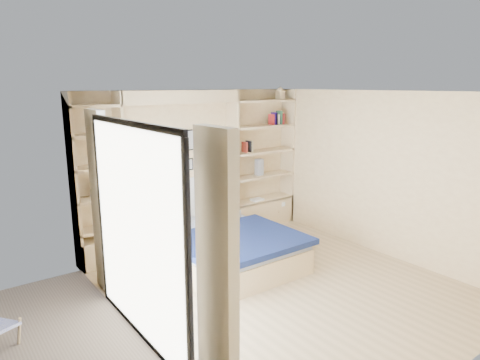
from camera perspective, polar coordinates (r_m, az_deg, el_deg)
ground at (r=5.82m, az=5.63°, el=-13.79°), size 4.50×4.50×0.00m
room_shell at (r=6.39m, az=-5.95°, el=-1.08°), size 4.50×4.50×4.50m
bed at (r=6.34m, az=-2.17°, el=-8.77°), size 1.72×2.27×1.07m
photo_gallery at (r=6.87m, az=-9.54°, el=4.24°), size 1.48×0.02×0.82m
reading_lamps at (r=6.84m, az=-7.40°, el=-0.02°), size 1.92×0.12×0.15m
shelf_decor at (r=7.56m, az=1.52°, el=5.91°), size 3.60×0.23×2.03m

